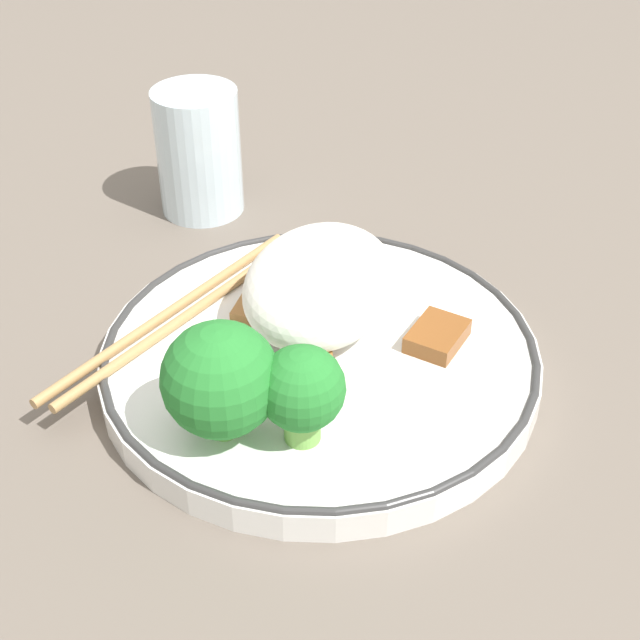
# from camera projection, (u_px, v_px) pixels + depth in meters

# --- Properties ---
(ground_plane) EXTENTS (3.00, 3.00, 0.00)m
(ground_plane) POSITION_uv_depth(u_px,v_px,m) (320.00, 371.00, 0.53)
(ground_plane) COLOR #665B51
(plate) EXTENTS (0.26, 0.26, 0.02)m
(plate) POSITION_uv_depth(u_px,v_px,m) (320.00, 357.00, 0.52)
(plate) COLOR white
(plate) RESTS_ON ground_plane
(rice_mound) EXTENTS (0.11, 0.09, 0.05)m
(rice_mound) POSITION_uv_depth(u_px,v_px,m) (320.00, 285.00, 0.52)
(rice_mound) COLOR white
(rice_mound) RESTS_ON plate
(broccoli_back_left) EXTENTS (0.06, 0.06, 0.07)m
(broccoli_back_left) POSITION_uv_depth(u_px,v_px,m) (220.00, 380.00, 0.44)
(broccoli_back_left) COLOR #72AD4C
(broccoli_back_left) RESTS_ON plate
(broccoli_back_center) EXTENTS (0.04, 0.04, 0.06)m
(broccoli_back_center) POSITION_uv_depth(u_px,v_px,m) (302.00, 391.00, 0.44)
(broccoli_back_center) COLOR #72AD4C
(broccoli_back_center) RESTS_ON plate
(meat_near_front) EXTENTS (0.04, 0.03, 0.01)m
(meat_near_front) POSITION_uv_depth(u_px,v_px,m) (282.00, 276.00, 0.56)
(meat_near_front) COLOR brown
(meat_near_front) RESTS_ON plate
(meat_near_left) EXTENTS (0.03, 0.03, 0.01)m
(meat_near_left) POSITION_uv_depth(u_px,v_px,m) (304.00, 358.00, 0.50)
(meat_near_left) COLOR #9E6633
(meat_near_left) RESTS_ON plate
(meat_near_right) EXTENTS (0.04, 0.03, 0.01)m
(meat_near_right) POSITION_uv_depth(u_px,v_px,m) (437.00, 336.00, 0.52)
(meat_near_right) COLOR brown
(meat_near_right) RESTS_ON plate
(meat_near_back) EXTENTS (0.03, 0.04, 0.01)m
(meat_near_back) POSITION_uv_depth(u_px,v_px,m) (323.00, 251.00, 0.59)
(meat_near_back) COLOR brown
(meat_near_back) RESTS_ON plate
(meat_on_rice_edge) EXTENTS (0.03, 0.03, 0.01)m
(meat_on_rice_edge) POSITION_uv_depth(u_px,v_px,m) (260.00, 311.00, 0.54)
(meat_on_rice_edge) COLOR #9E6633
(meat_on_rice_edge) RESTS_ON plate
(chopsticks) EXTENTS (0.20, 0.08, 0.01)m
(chopsticks) POSITION_uv_depth(u_px,v_px,m) (179.00, 313.00, 0.54)
(chopsticks) COLOR #AD8451
(chopsticks) RESTS_ON plate
(drinking_glass) EXTENTS (0.06, 0.06, 0.09)m
(drinking_glass) POSITION_uv_depth(u_px,v_px,m) (199.00, 152.00, 0.65)
(drinking_glass) COLOR silver
(drinking_glass) RESTS_ON ground_plane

